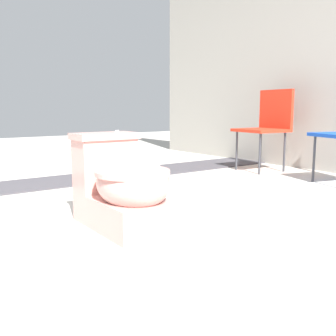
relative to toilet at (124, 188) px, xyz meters
name	(u,v)px	position (x,y,z in m)	size (l,w,h in m)	color
ground_plane	(89,227)	(-0.11, -0.16, -0.22)	(14.00, 14.00, 0.00)	#B7B2A8
gravel_strip	(74,180)	(-1.49, 0.34, -0.21)	(0.56, 8.00, 0.01)	#423F44
toilet	(124,188)	(0.00, 0.00, 0.00)	(0.64, 0.40, 0.52)	#E09E93
folding_chair_left	(268,121)	(-0.86, 2.22, 0.29)	(0.48, 0.48, 0.83)	red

